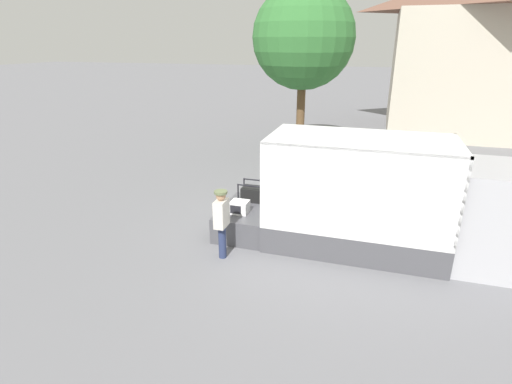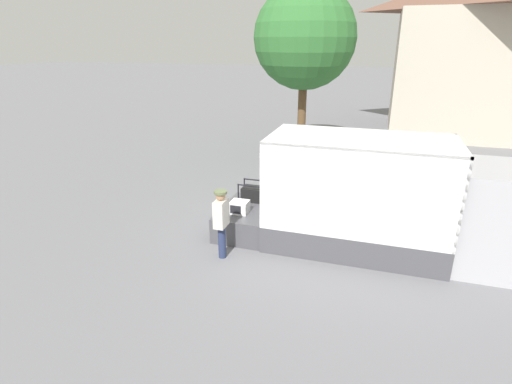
% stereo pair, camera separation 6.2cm
% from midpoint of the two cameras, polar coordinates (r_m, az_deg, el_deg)
% --- Properties ---
extents(ground_plane, '(160.00, 160.00, 0.00)m').
position_cam_midpoint_polar(ground_plane, '(10.71, 2.02, -5.92)').
color(ground_plane, slate).
extents(box_truck, '(6.51, 2.15, 2.74)m').
position_cam_midpoint_polar(box_truck, '(10.12, 24.42, -3.48)').
color(box_truck, '#B2B2B7').
rests_on(box_truck, ground).
extents(tailgate_deck, '(1.33, 2.05, 0.66)m').
position_cam_midpoint_polar(tailgate_deck, '(10.74, -1.38, -3.88)').
color(tailgate_deck, '#4C4C51').
rests_on(tailgate_deck, ground).
extents(microwave, '(0.45, 0.40, 0.32)m').
position_cam_midpoint_polar(microwave, '(10.24, -2.51, -2.16)').
color(microwave, white).
rests_on(microwave, tailgate_deck).
extents(portable_generator, '(0.70, 0.54, 0.53)m').
position_cam_midpoint_polar(portable_generator, '(11.02, -0.54, -0.22)').
color(portable_generator, black).
rests_on(portable_generator, tailgate_deck).
extents(worker_person, '(0.30, 0.44, 1.67)m').
position_cam_midpoint_polar(worker_person, '(9.16, -5.14, -3.67)').
color(worker_person, navy).
rests_on(worker_person, ground).
extents(house_backdrop, '(10.12, 8.08, 8.59)m').
position_cam_midpoint_polar(house_backdrop, '(25.80, 30.35, 17.08)').
color(house_backdrop, beige).
rests_on(house_backdrop, ground).
extents(street_tree, '(4.22, 4.22, 7.07)m').
position_cam_midpoint_polar(street_tree, '(17.67, 6.69, 21.03)').
color(street_tree, brown).
rests_on(street_tree, ground).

